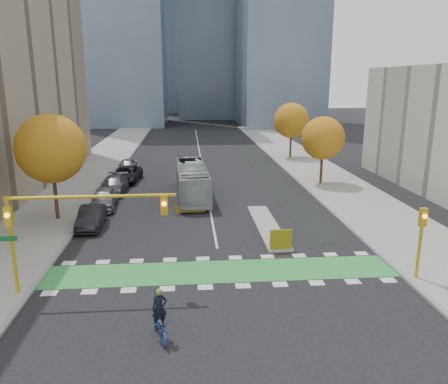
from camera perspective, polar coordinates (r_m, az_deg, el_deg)
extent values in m
plane|color=black|center=(23.98, -0.05, -11.82)|extent=(300.00, 300.00, 0.00)
cube|color=gray|center=(44.34, -19.97, -0.22)|extent=(7.00, 120.00, 0.15)
cube|color=gray|center=(45.40, 15.02, 0.49)|extent=(7.00, 120.00, 0.15)
cube|color=gray|center=(43.54, -15.52, -0.13)|extent=(0.30, 120.00, 0.16)
cube|color=gray|center=(44.35, 10.76, 0.41)|extent=(0.30, 120.00, 0.16)
cube|color=green|center=(25.33, -0.34, -10.31)|extent=(20.00, 3.00, 0.01)
cube|color=silver|center=(62.37, -3.09, 4.58)|extent=(0.15, 70.00, 0.01)
cube|color=black|center=(53.33, 5.34, 2.87)|extent=(2.50, 50.00, 0.01)
cube|color=gray|center=(32.72, 5.66, -4.43)|extent=(1.60, 10.00, 0.16)
cube|color=yellow|center=(28.05, 7.45, -6.17)|extent=(1.40, 0.12, 1.30)
cylinder|color=#332114|center=(35.87, -21.21, 0.56)|extent=(0.28, 0.28, 5.25)
sphere|color=#B96B16|center=(35.32, -21.65, 5.29)|extent=(5.20, 5.20, 5.20)
cylinder|color=#332114|center=(46.33, 12.63, 3.69)|extent=(0.28, 0.28, 4.55)
sphere|color=#B96B16|center=(45.93, 12.80, 6.88)|extent=(4.40, 4.40, 4.40)
cylinder|color=#332114|center=(61.67, 8.70, 6.63)|extent=(0.28, 0.28, 4.90)
sphere|color=#B96B16|center=(61.37, 8.80, 9.22)|extent=(4.80, 4.80, 4.80)
cylinder|color=#BF9914|center=(24.05, -25.91, -6.52)|extent=(0.20, 0.20, 5.20)
cylinder|color=#BF9914|center=(22.16, -16.94, -0.59)|extent=(8.20, 0.16, 0.16)
cube|color=#BF9914|center=(23.57, -26.33, -2.87)|extent=(0.35, 0.28, 1.00)
sphere|color=orange|center=(23.38, -26.52, -2.77)|extent=(0.22, 0.22, 0.22)
cube|color=#BF9914|center=(21.82, -7.83, -1.68)|extent=(0.35, 0.28, 1.00)
sphere|color=orange|center=(21.62, -7.86, -1.56)|extent=(0.22, 0.22, 0.22)
cube|color=#0C5926|center=(23.51, -26.41, -5.49)|extent=(0.85, 0.04, 0.25)
cylinder|color=#BF9914|center=(25.75, 24.19, -6.42)|extent=(0.18, 0.18, 4.00)
cube|color=#BF9914|center=(25.26, 24.56, -3.02)|extent=(0.35, 0.28, 1.00)
sphere|color=orange|center=(25.08, 24.78, -2.92)|extent=(0.22, 0.22, 0.22)
imported|color=navy|center=(19.36, -8.33, -17.09)|extent=(1.29, 2.12, 1.05)
imported|color=black|center=(18.91, -8.43, -14.79)|extent=(0.75, 0.61, 1.78)
sphere|color=#597F2D|center=(18.57, -8.52, -12.79)|extent=(0.30, 0.30, 0.30)
imported|color=#A2A6A9|center=(40.60, -4.18, 1.52)|extent=(3.15, 11.46, 3.16)
imported|color=gray|center=(38.42, -15.46, -0.83)|extent=(2.28, 5.11, 1.71)
imported|color=black|center=(33.74, -16.96, -3.17)|extent=(1.82, 4.77, 1.55)
imported|color=#55545A|center=(43.21, -14.28, 0.85)|extent=(2.57, 5.72, 1.63)
imported|color=black|center=(47.95, -12.70, 2.26)|extent=(3.25, 6.11, 1.63)
imported|color=gray|center=(52.88, -12.57, 3.36)|extent=(2.29, 4.84, 1.60)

